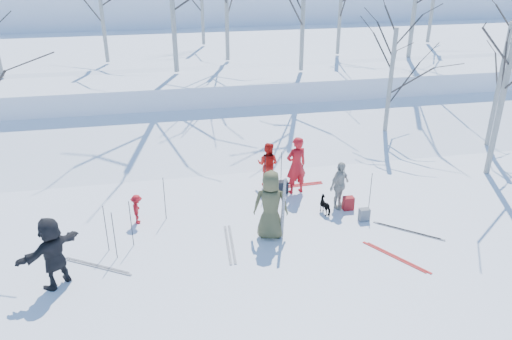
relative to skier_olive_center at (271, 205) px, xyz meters
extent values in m
plane|color=white|center=(-0.09, 0.12, -0.98)|extent=(120.00, 120.00, 0.00)
cube|color=white|center=(-0.09, 7.12, -0.83)|extent=(70.00, 9.49, 4.12)
cube|color=white|center=(-0.09, 17.12, 0.02)|extent=(70.00, 18.00, 2.20)
cube|color=white|center=(-0.09, 38.12, 1.02)|extent=(90.00, 30.00, 6.00)
imported|color=#4A4A2C|center=(0.00, 0.00, 0.00)|extent=(1.08, 0.84, 1.97)
imported|color=red|center=(1.38, 2.44, -0.02)|extent=(0.79, 0.61, 1.92)
imported|color=red|center=(0.61, 3.12, -0.22)|extent=(0.93, 0.88, 1.52)
imported|color=red|center=(-3.61, 1.45, -0.53)|extent=(0.35, 0.59, 0.90)
imported|color=beige|center=(2.40, 1.20, -0.23)|extent=(0.94, 0.81, 1.51)
imported|color=black|center=(-5.43, -1.10, -0.08)|extent=(1.55, 1.56, 1.80)
imported|color=black|center=(1.93, 0.95, -0.72)|extent=(0.44, 0.67, 0.52)
cube|color=silver|center=(0.29, -0.25, -0.03)|extent=(0.09, 0.16, 1.90)
cube|color=silver|center=(0.28, -0.23, -0.03)|extent=(0.10, 0.23, 1.89)
cylinder|color=black|center=(-4.36, 0.14, -0.31)|extent=(0.02, 0.02, 1.34)
cylinder|color=black|center=(0.96, 2.71, -0.31)|extent=(0.02, 0.02, 1.34)
cylinder|color=black|center=(-4.12, -0.25, -0.31)|extent=(0.02, 0.02, 1.34)
cylinder|color=black|center=(3.17, 0.66, -0.31)|extent=(0.02, 0.02, 1.34)
cylinder|color=black|center=(-2.81, 1.53, -0.31)|extent=(0.02, 0.02, 1.34)
cylinder|color=black|center=(0.38, 2.48, -0.31)|extent=(0.02, 0.02, 1.34)
cylinder|color=black|center=(-3.72, 0.27, -0.31)|extent=(0.02, 0.02, 1.34)
cube|color=maroon|center=(2.66, 1.03, -0.77)|extent=(0.32, 0.22, 0.42)
cube|color=slate|center=(2.88, 0.31, -0.79)|extent=(0.30, 0.20, 0.38)
cube|color=black|center=(0.97, 2.51, -0.78)|extent=(0.34, 0.24, 0.40)
camera|label=1|loc=(-2.67, -11.53, 6.49)|focal=35.00mm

